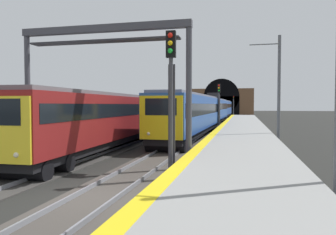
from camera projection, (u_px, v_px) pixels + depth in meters
name	position (u px, v px, depth m)	size (l,w,h in m)	color
ground_plane	(97.00, 199.00, 10.45)	(320.00, 320.00, 0.00)	black
platform_right	(238.00, 192.00, 9.41)	(112.00, 4.33, 1.05)	gray
platform_right_edge_strip	(174.00, 171.00, 9.83)	(112.00, 0.50, 0.01)	yellow
track_main_line	(97.00, 198.00, 10.45)	(160.00, 2.63, 0.21)	#423D38
train_main_approaching	(213.00, 110.00, 49.44)	(62.43, 3.33, 4.89)	#264C99
train_adjacent_platform	(147.00, 114.00, 31.02)	(39.37, 3.25, 3.81)	maroon
railway_signal_near	(171.00, 92.00, 12.83)	(0.39, 0.38, 5.98)	#38383D
railway_signal_mid	(219.00, 103.00, 37.53)	(0.39, 0.38, 5.50)	#38383D
railway_signal_far	(233.00, 104.00, 91.15)	(0.39, 0.38, 5.57)	#4C4C54
overhead_signal_gantry	(103.00, 59.00, 15.97)	(0.70, 8.88, 7.00)	#3F3F47
tunnel_portal	(222.00, 101.00, 101.67)	(2.41, 19.67, 11.19)	brown
catenary_mast_near	(278.00, 90.00, 22.99)	(0.22, 2.18, 7.99)	#595B60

